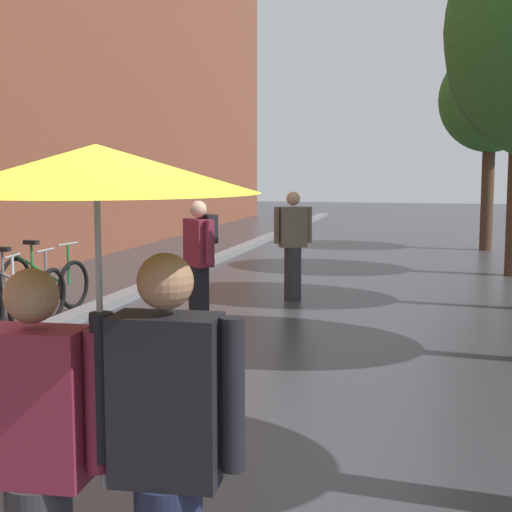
{
  "coord_description": "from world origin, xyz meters",
  "views": [
    {
      "loc": [
        1.44,
        -2.64,
        2.03
      ],
      "look_at": [
        0.08,
        2.92,
        1.35
      ],
      "focal_mm": 53.21,
      "sensor_mm": 36.0,
      "label": 1
    }
  ],
  "objects": [
    {
      "name": "pedestrian_walking_far",
      "position": [
        -1.47,
        6.32,
        0.86
      ],
      "size": [
        0.47,
        0.46,
        1.6
      ],
      "color": "black",
      "rests_on": "ground"
    },
    {
      "name": "pedestrian_walking_midground",
      "position": [
        -0.72,
        8.58,
        0.84
      ],
      "size": [
        0.54,
        0.37,
        1.65
      ],
      "color": "#2D2D33",
      "rests_on": "ground"
    },
    {
      "name": "parked_bicycle_6",
      "position": [
        -4.12,
        7.18,
        0.38
      ],
      "size": [
        1.17,
        0.84,
        0.96
      ],
      "color": "black",
      "rests_on": "ground"
    },
    {
      "name": "parked_bicycle_5",
      "position": [
        -4.03,
        6.31,
        0.38
      ],
      "size": [
        1.09,
        0.71,
        0.96
      ],
      "color": "black",
      "rests_on": "ground"
    },
    {
      "name": "couple_under_umbrella",
      "position": [
        0.21,
        -0.07,
        1.45
      ],
      "size": [
        1.22,
        1.22,
        2.11
      ],
      "color": "#2D2D33",
      "rests_on": "ground"
    },
    {
      "name": "kerb_strip",
      "position": [
        -3.2,
        10.0,
        0.06
      ],
      "size": [
        0.3,
        36.0,
        0.12
      ],
      "primitive_type": "cube",
      "color": "slate",
      "rests_on": "ground"
    },
    {
      "name": "street_tree_4",
      "position": [
        2.52,
        16.46,
        3.56
      ],
      "size": [
        2.44,
        2.44,
        4.85
      ],
      "color": "#473323",
      "rests_on": "ground"
    }
  ]
}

